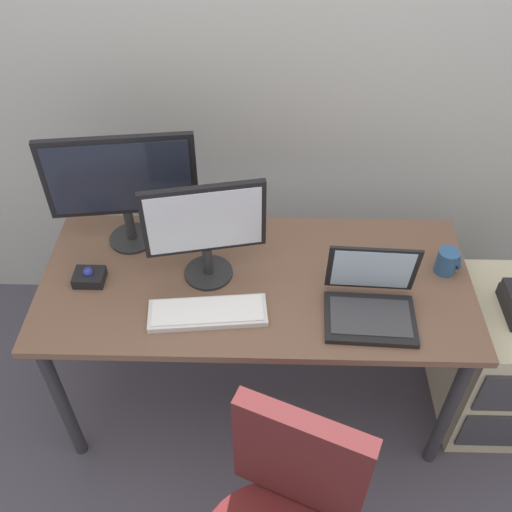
{
  "coord_description": "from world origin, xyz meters",
  "views": [
    {
      "loc": [
        0.04,
        -1.46,
        2.29
      ],
      "look_at": [
        0.0,
        0.0,
        0.88
      ],
      "focal_mm": 40.16,
      "sensor_mm": 36.0,
      "label": 1
    }
  ],
  "objects_px": {
    "file_cabinet": "(499,359)",
    "coffee_mug": "(447,261)",
    "monitor_main": "(121,183)",
    "monitor_side": "(205,227)",
    "banana": "(226,225)",
    "laptop": "(371,300)",
    "trackball_mouse": "(89,277)",
    "keyboard": "(208,313)"
  },
  "relations": [
    {
      "from": "file_cabinet",
      "to": "trackball_mouse",
      "type": "distance_m",
      "value": 1.69
    },
    {
      "from": "monitor_side",
      "to": "laptop",
      "type": "relative_size",
      "value": 1.31
    },
    {
      "from": "laptop",
      "to": "coffee_mug",
      "type": "bearing_deg",
      "value": 33.61
    },
    {
      "from": "laptop",
      "to": "trackball_mouse",
      "type": "relative_size",
      "value": 2.93
    },
    {
      "from": "monitor_main",
      "to": "banana",
      "type": "height_order",
      "value": "monitor_main"
    },
    {
      "from": "file_cabinet",
      "to": "keyboard",
      "type": "relative_size",
      "value": 1.51
    },
    {
      "from": "keyboard",
      "to": "monitor_main",
      "type": "bearing_deg",
      "value": 130.94
    },
    {
      "from": "keyboard",
      "to": "coffee_mug",
      "type": "distance_m",
      "value": 0.9
    },
    {
      "from": "laptop",
      "to": "coffee_mug",
      "type": "xyz_separation_m",
      "value": [
        0.31,
        0.2,
        -0.01
      ]
    },
    {
      "from": "coffee_mug",
      "to": "monitor_main",
      "type": "bearing_deg",
      "value": 173.16
    },
    {
      "from": "file_cabinet",
      "to": "banana",
      "type": "relative_size",
      "value": 3.36
    },
    {
      "from": "monitor_side",
      "to": "coffee_mug",
      "type": "bearing_deg",
      "value": 2.54
    },
    {
      "from": "laptop",
      "to": "keyboard",
      "type": "bearing_deg",
      "value": -176.56
    },
    {
      "from": "monitor_main",
      "to": "coffee_mug",
      "type": "relative_size",
      "value": 5.66
    },
    {
      "from": "file_cabinet",
      "to": "laptop",
      "type": "distance_m",
      "value": 0.8
    },
    {
      "from": "coffee_mug",
      "to": "keyboard",
      "type": "bearing_deg",
      "value": -164.68
    },
    {
      "from": "monitor_main",
      "to": "keyboard",
      "type": "height_order",
      "value": "monitor_main"
    },
    {
      "from": "keyboard",
      "to": "laptop",
      "type": "xyz_separation_m",
      "value": [
        0.56,
        0.03,
        0.04
      ]
    },
    {
      "from": "banana",
      "to": "monitor_main",
      "type": "bearing_deg",
      "value": -168.3
    },
    {
      "from": "file_cabinet",
      "to": "monitor_main",
      "type": "xyz_separation_m",
      "value": [
        -1.51,
        0.22,
        0.72
      ]
    },
    {
      "from": "laptop",
      "to": "banana",
      "type": "xyz_separation_m",
      "value": [
        -0.53,
        0.42,
        -0.03
      ]
    },
    {
      "from": "keyboard",
      "to": "coffee_mug",
      "type": "relative_size",
      "value": 4.33
    },
    {
      "from": "keyboard",
      "to": "trackball_mouse",
      "type": "xyz_separation_m",
      "value": [
        -0.45,
        0.15,
        0.01
      ]
    },
    {
      "from": "monitor_side",
      "to": "banana",
      "type": "distance_m",
      "value": 0.34
    },
    {
      "from": "trackball_mouse",
      "to": "coffee_mug",
      "type": "height_order",
      "value": "coffee_mug"
    },
    {
      "from": "file_cabinet",
      "to": "trackball_mouse",
      "type": "xyz_separation_m",
      "value": [
        -1.63,
        -0.01,
        0.46
      ]
    },
    {
      "from": "file_cabinet",
      "to": "monitor_side",
      "type": "height_order",
      "value": "monitor_side"
    },
    {
      "from": "monitor_side",
      "to": "trackball_mouse",
      "type": "height_order",
      "value": "monitor_side"
    },
    {
      "from": "coffee_mug",
      "to": "monitor_side",
      "type": "bearing_deg",
      "value": -177.46
    },
    {
      "from": "monitor_side",
      "to": "file_cabinet",
      "type": "bearing_deg",
      "value": -1.8
    },
    {
      "from": "trackball_mouse",
      "to": "keyboard",
      "type": "bearing_deg",
      "value": -18.96
    },
    {
      "from": "file_cabinet",
      "to": "coffee_mug",
      "type": "xyz_separation_m",
      "value": [
        -0.31,
        0.08,
        0.49
      ]
    },
    {
      "from": "monitor_main",
      "to": "laptop",
      "type": "xyz_separation_m",
      "value": [
        0.89,
        -0.35,
        -0.23
      ]
    },
    {
      "from": "trackball_mouse",
      "to": "coffee_mug",
      "type": "distance_m",
      "value": 1.32
    },
    {
      "from": "file_cabinet",
      "to": "monitor_main",
      "type": "relative_size",
      "value": 1.16
    },
    {
      "from": "laptop",
      "to": "coffee_mug",
      "type": "distance_m",
      "value": 0.37
    },
    {
      "from": "monitor_main",
      "to": "banana",
      "type": "bearing_deg",
      "value": 11.7
    },
    {
      "from": "file_cabinet",
      "to": "banana",
      "type": "xyz_separation_m",
      "value": [
        -1.14,
        0.3,
        0.46
      ]
    },
    {
      "from": "keyboard",
      "to": "banana",
      "type": "distance_m",
      "value": 0.46
    },
    {
      "from": "file_cabinet",
      "to": "trackball_mouse",
      "type": "bearing_deg",
      "value": -179.72
    },
    {
      "from": "laptop",
      "to": "monitor_side",
      "type": "bearing_deg",
      "value": 163.98
    },
    {
      "from": "banana",
      "to": "file_cabinet",
      "type": "bearing_deg",
      "value": -14.56
    }
  ]
}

